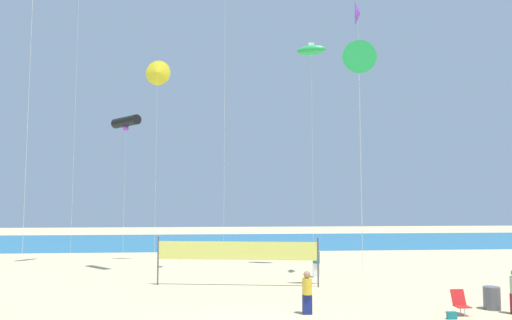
{
  "coord_description": "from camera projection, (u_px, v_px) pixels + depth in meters",
  "views": [
    {
      "loc": [
        -1.18,
        -15.26,
        4.25
      ],
      "look_at": [
        0.91,
        10.96,
        6.46
      ],
      "focal_mm": 33.29,
      "sensor_mm": 36.0,
      "label": 1
    }
  ],
  "objects": [
    {
      "name": "trash_barrel",
      "position": [
        492.0,
        298.0,
        18.45
      ],
      "size": [
        0.63,
        0.63,
        0.87
      ],
      "primitive_type": "cylinder",
      "color": "#595960",
      "rests_on": "ground"
    },
    {
      "name": "kite_violet_delta",
      "position": [
        358.0,
        14.0,
        26.34
      ],
      "size": [
        0.6,
        1.33,
        15.25
      ],
      "color": "silver",
      "rests_on": "ground"
    },
    {
      "name": "kite_yellow_delta",
      "position": [
        157.0,
        73.0,
        32.61
      ],
      "size": [
        1.77,
        0.62,
        13.86
      ],
      "color": "silver",
      "rests_on": "ground"
    },
    {
      "name": "kite_green_delta",
      "position": [
        359.0,
        58.0,
        22.94
      ],
      "size": [
        1.67,
        0.6,
        11.93
      ],
      "color": "silver",
      "rests_on": "ground"
    },
    {
      "name": "kite_green_inflatable",
      "position": [
        311.0,
        50.0,
        30.35
      ],
      "size": [
        1.93,
        1.15,
        14.31
      ],
      "color": "silver",
      "rests_on": "ground"
    },
    {
      "name": "beach_handbag",
      "position": [
        452.0,
        315.0,
        16.94
      ],
      "size": [
        0.33,
        0.17,
        0.26
      ],
      "primitive_type": "cube",
      "color": "#19727A",
      "rests_on": "ground"
    },
    {
      "name": "volleyball_net",
      "position": [
        237.0,
        253.0,
        23.54
      ],
      "size": [
        7.98,
        1.3,
        2.4
      ],
      "color": "#4C4C51",
      "rests_on": "ground"
    },
    {
      "name": "folding_beach_chair",
      "position": [
        460.0,
        302.0,
        17.65
      ],
      "size": [
        0.52,
        0.65,
        0.89
      ],
      "rotation": [
        0.0,
        0.0,
        -0.6
      ],
      "color": "red",
      "rests_on": "ground"
    },
    {
      "name": "beachgoer_mustard_shirt",
      "position": [
        307.0,
        291.0,
        17.71
      ],
      "size": [
        0.36,
        0.36,
        1.59
      ],
      "rotation": [
        0.0,
        0.0,
        1.56
      ],
      "color": "navy",
      "rests_on": "ground"
    },
    {
      "name": "ocean_band",
      "position": [
        229.0,
        241.0,
        48.87
      ],
      "size": [
        120.0,
        20.0,
        0.01
      ],
      "primitive_type": "cube",
      "color": "#1E6B99",
      "rests_on": "ground"
    },
    {
      "name": "kite_black_tube",
      "position": [
        126.0,
        122.0,
        28.67
      ],
      "size": [
        2.07,
        2.17,
        9.27
      ],
      "color": "silver",
      "rests_on": "ground"
    },
    {
      "name": "beachgoer_teal_shirt",
      "position": [
        316.0,
        261.0,
        26.11
      ],
      "size": [
        0.39,
        0.39,
        1.69
      ],
      "rotation": [
        0.0,
        0.0,
        0.47
      ],
      "color": "white",
      "rests_on": "ground"
    }
  ]
}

